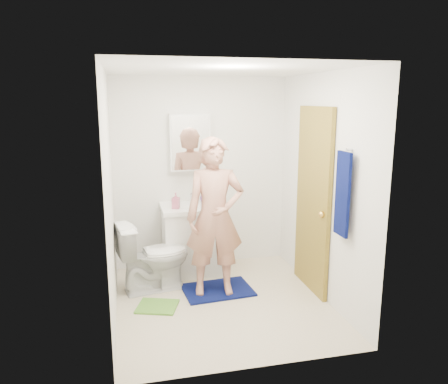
% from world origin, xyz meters
% --- Properties ---
extents(floor, '(2.20, 2.40, 0.02)m').
position_xyz_m(floor, '(0.00, 0.00, -0.01)').
color(floor, beige).
rests_on(floor, ground).
extents(ceiling, '(2.20, 2.40, 0.02)m').
position_xyz_m(ceiling, '(0.00, 0.00, 2.41)').
color(ceiling, white).
rests_on(ceiling, ground).
extents(wall_back, '(2.20, 0.02, 2.40)m').
position_xyz_m(wall_back, '(0.00, 1.21, 1.20)').
color(wall_back, silver).
rests_on(wall_back, ground).
extents(wall_front, '(2.20, 0.02, 2.40)m').
position_xyz_m(wall_front, '(0.00, -1.21, 1.20)').
color(wall_front, silver).
rests_on(wall_front, ground).
extents(wall_left, '(0.02, 2.40, 2.40)m').
position_xyz_m(wall_left, '(-1.11, 0.00, 1.20)').
color(wall_left, silver).
rests_on(wall_left, ground).
extents(wall_right, '(0.02, 2.40, 2.40)m').
position_xyz_m(wall_right, '(1.11, 0.00, 1.20)').
color(wall_right, silver).
rests_on(wall_right, ground).
extents(vanity_cabinet, '(0.75, 0.55, 0.80)m').
position_xyz_m(vanity_cabinet, '(-0.15, 0.91, 0.40)').
color(vanity_cabinet, white).
rests_on(vanity_cabinet, floor).
extents(countertop, '(0.79, 0.59, 0.05)m').
position_xyz_m(countertop, '(-0.15, 0.91, 0.83)').
color(countertop, white).
rests_on(countertop, vanity_cabinet).
extents(sink_basin, '(0.40, 0.40, 0.03)m').
position_xyz_m(sink_basin, '(-0.15, 0.91, 0.84)').
color(sink_basin, white).
rests_on(sink_basin, countertop).
extents(faucet, '(0.03, 0.03, 0.12)m').
position_xyz_m(faucet, '(-0.15, 1.09, 0.91)').
color(faucet, silver).
rests_on(faucet, countertop).
extents(medicine_cabinet, '(0.50, 0.12, 0.70)m').
position_xyz_m(medicine_cabinet, '(-0.15, 1.14, 1.60)').
color(medicine_cabinet, white).
rests_on(medicine_cabinet, wall_back).
extents(mirror_panel, '(0.46, 0.01, 0.66)m').
position_xyz_m(mirror_panel, '(-0.15, 1.08, 1.60)').
color(mirror_panel, white).
rests_on(mirror_panel, wall_back).
extents(door, '(0.05, 0.80, 2.05)m').
position_xyz_m(door, '(1.07, 0.15, 1.02)').
color(door, olive).
rests_on(door, ground).
extents(door_knob, '(0.07, 0.07, 0.07)m').
position_xyz_m(door_knob, '(1.03, -0.17, 0.95)').
color(door_knob, gold).
rests_on(door_knob, door).
extents(towel, '(0.03, 0.24, 0.80)m').
position_xyz_m(towel, '(1.03, -0.57, 1.25)').
color(towel, '#08104B').
rests_on(towel, wall_right).
extents(towel_hook, '(0.06, 0.02, 0.02)m').
position_xyz_m(towel_hook, '(1.07, -0.57, 1.67)').
color(towel_hook, silver).
rests_on(towel_hook, wall_right).
extents(toilet, '(0.85, 0.58, 0.80)m').
position_xyz_m(toilet, '(-0.68, 0.49, 0.40)').
color(toilet, white).
rests_on(toilet, floor).
extents(bath_mat, '(0.80, 0.60, 0.02)m').
position_xyz_m(bath_mat, '(0.01, 0.28, 0.01)').
color(bath_mat, '#08104B').
rests_on(bath_mat, floor).
extents(green_rug, '(0.49, 0.45, 0.02)m').
position_xyz_m(green_rug, '(-0.69, 0.03, 0.01)').
color(green_rug, '#5E9E34').
rests_on(green_rug, floor).
extents(soap_dispenser, '(0.11, 0.11, 0.19)m').
position_xyz_m(soap_dispenser, '(-0.38, 0.83, 0.94)').
color(soap_dispenser, '#B55470').
rests_on(soap_dispenser, countertop).
extents(toothbrush_cup, '(0.14, 0.14, 0.09)m').
position_xyz_m(toothbrush_cup, '(0.01, 1.05, 0.89)').
color(toothbrush_cup, '#663C84').
rests_on(toothbrush_cup, countertop).
extents(man, '(0.66, 0.47, 1.72)m').
position_xyz_m(man, '(-0.03, 0.23, 0.88)').
color(man, tan).
rests_on(man, bath_mat).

